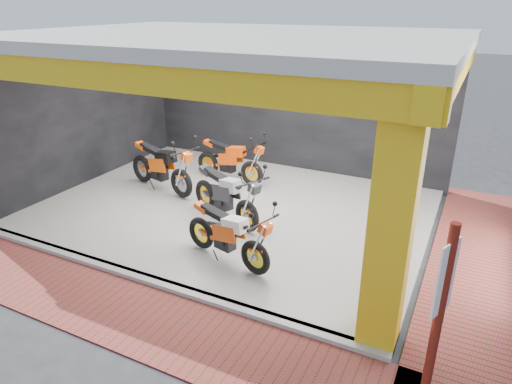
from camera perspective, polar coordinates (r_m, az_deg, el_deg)
ground at (r=8.50m, az=-9.48°, el=-7.50°), size 80.00×80.00×0.00m
showroom_floor at (r=9.97m, az=-2.85°, el=-2.13°), size 8.00×6.00×0.10m
showroom_ceiling at (r=9.06m, az=-3.30°, el=18.68°), size 8.40×6.40×0.20m
back_wall at (r=12.09m, az=4.30°, el=10.82°), size 8.20×0.20×3.50m
left_wall at (r=11.89m, az=-20.77°, el=9.22°), size 0.20×6.20×3.50m
corner_column at (r=5.73m, az=16.60°, el=-4.04°), size 0.50×0.50×3.50m
header_beam_front at (r=6.67m, az=-16.45°, el=13.76°), size 8.40×0.30×0.40m
header_beam_right at (r=7.93m, az=23.65°, el=14.12°), size 0.30×6.40×0.40m
floor_kerb at (r=7.81m, az=-13.89°, el=-10.45°), size 8.00×0.20×0.10m
paver_front at (r=7.37m, az=-17.81°, el=-13.49°), size 9.00×1.40×0.03m
paver_right at (r=8.93m, az=25.45°, el=-7.94°), size 1.40×7.00×0.03m
signpost at (r=4.97m, az=21.71°, el=-15.00°), size 0.15×0.32×2.42m
moto_hero at (r=7.29m, az=-0.08°, el=-6.26°), size 2.11×1.21×1.21m
moto_row_a at (r=8.61m, az=-1.13°, el=-1.13°), size 2.27×1.55×1.30m
moto_row_b at (r=10.26m, az=-9.41°, el=2.80°), size 2.40×1.38×1.38m
moto_row_c at (r=10.82m, az=-0.53°, el=3.83°), size 2.13×0.99×1.26m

